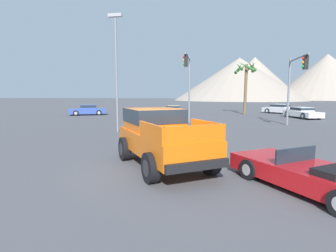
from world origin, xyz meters
TOP-DOWN VIEW (x-y plane):
  - ground_plane at (0.00, 0.00)m, footprint 320.00×320.00m
  - orange_pickup_truck at (-0.09, 0.54)m, footprint 4.26×5.11m
  - red_convertible_car at (4.32, -1.33)m, footprint 3.95×4.61m
  - parked_car_blue at (-13.15, 21.33)m, footprint 4.57×3.37m
  - parked_car_tan at (-3.07, 24.01)m, footprint 2.93×4.52m
  - parked_car_white at (11.18, 21.13)m, footprint 2.94×4.80m
  - parked_car_silver at (10.65, 27.87)m, footprint 4.53×4.32m
  - traffic_light_main at (7.82, 12.55)m, footprint 0.38×4.15m
  - traffic_light_crosswalk at (-0.30, 13.72)m, footprint 0.38×3.68m
  - street_lamp_post at (-4.46, 8.11)m, footprint 0.90×0.24m
  - palm_tree_tall at (5.79, 25.66)m, footprint 2.78×2.83m
  - distant_mountain_range at (33.95, 118.98)m, footprint 104.53×69.57m

SIDE VIEW (x-z plane):
  - ground_plane at x=0.00m, z-range 0.00..0.00m
  - red_convertible_car at x=4.32m, z-range -0.11..0.93m
  - parked_car_tan at x=-3.07m, z-range 0.01..1.14m
  - parked_car_white at x=11.18m, z-range 0.02..1.17m
  - parked_car_silver at x=10.65m, z-range 0.01..1.24m
  - parked_car_blue at x=-13.15m, z-range 0.01..1.25m
  - orange_pickup_truck at x=-0.09m, z-range 0.13..2.10m
  - traffic_light_main at x=7.82m, z-range 1.10..6.46m
  - traffic_light_crosswalk at x=-0.30m, z-range 1.15..6.96m
  - street_lamp_post at x=-4.46m, z-range 0.77..8.37m
  - palm_tree_tall at x=5.79m, z-range 1.68..8.27m
  - distant_mountain_range at x=33.95m, z-range -1.32..19.70m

